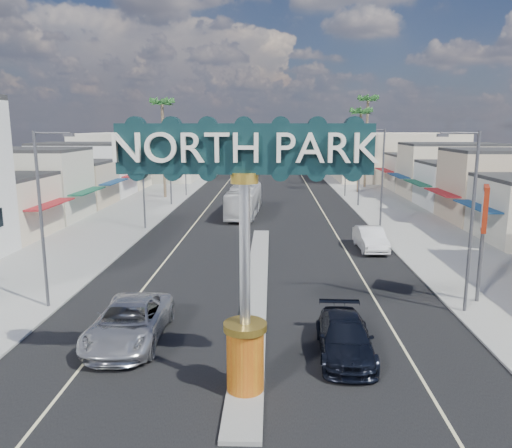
# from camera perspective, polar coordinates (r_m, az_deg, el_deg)

# --- Properties ---
(ground) EXTENTS (160.00, 160.00, 0.00)m
(ground) POSITION_cam_1_polar(r_m,az_deg,el_deg) (45.01, 0.66, -0.69)
(ground) COLOR gray
(ground) RESTS_ON ground
(road) EXTENTS (20.00, 120.00, 0.01)m
(road) POSITION_cam_1_polar(r_m,az_deg,el_deg) (45.00, 0.66, -0.68)
(road) COLOR black
(road) RESTS_ON ground
(median_island) EXTENTS (1.30, 30.00, 0.16)m
(median_island) POSITION_cam_1_polar(r_m,az_deg,el_deg) (29.51, 0.02, -6.92)
(median_island) COLOR gray
(median_island) RESTS_ON ground
(sidewalk_left) EXTENTS (8.00, 120.00, 0.12)m
(sidewalk_left) POSITION_cam_1_polar(r_m,az_deg,el_deg) (47.38, -16.52, -0.48)
(sidewalk_left) COLOR gray
(sidewalk_left) RESTS_ON ground
(sidewalk_right) EXTENTS (8.00, 120.00, 0.12)m
(sidewalk_right) POSITION_cam_1_polar(r_m,az_deg,el_deg) (46.86, 18.04, -0.70)
(sidewalk_right) COLOR gray
(sidewalk_right) RESTS_ON ground
(storefront_row_left) EXTENTS (12.00, 42.00, 6.00)m
(storefront_row_left) POSITION_cam_1_polar(r_m,az_deg,el_deg) (62.54, -21.71, 4.64)
(storefront_row_left) COLOR beige
(storefront_row_left) RESTS_ON ground
(storefront_row_right) EXTENTS (12.00, 42.00, 6.00)m
(storefront_row_right) POSITION_cam_1_polar(r_m,az_deg,el_deg) (61.86, 23.83, 4.42)
(storefront_row_right) COLOR #B7B29E
(storefront_row_right) RESTS_ON ground
(backdrop_far_left) EXTENTS (20.00, 20.00, 8.00)m
(backdrop_far_left) POSITION_cam_1_polar(r_m,az_deg,el_deg) (92.08, -12.68, 7.62)
(backdrop_far_left) COLOR #B7B29E
(backdrop_far_left) RESTS_ON ground
(backdrop_far_right) EXTENTS (20.00, 20.00, 8.00)m
(backdrop_far_right) POSITION_cam_1_polar(r_m,az_deg,el_deg) (91.66, 15.27, 7.48)
(backdrop_far_right) COLOR beige
(backdrop_far_right) RESTS_ON ground
(gateway_sign) EXTENTS (8.20, 1.50, 9.15)m
(gateway_sign) POSITION_cam_1_polar(r_m,az_deg,el_deg) (16.38, -1.31, -0.49)
(gateway_sign) COLOR #B6320E
(gateway_sign) RESTS_ON median_island
(traffic_signal_left) EXTENTS (5.09, 0.45, 6.00)m
(traffic_signal_left) POSITION_cam_1_polar(r_m,az_deg,el_deg) (59.11, -8.04, 6.23)
(traffic_signal_left) COLOR #47474C
(traffic_signal_left) RESTS_ON ground
(traffic_signal_right) EXTENTS (5.09, 0.45, 6.00)m
(traffic_signal_right) POSITION_cam_1_polar(r_m,az_deg,el_deg) (58.83, 9.98, 6.14)
(traffic_signal_right) COLOR #47474C
(traffic_signal_right) RESTS_ON ground
(streetlight_l_near) EXTENTS (2.03, 0.22, 9.00)m
(streetlight_l_near) POSITION_cam_1_polar(r_m,az_deg,el_deg) (26.89, -23.10, 1.34)
(streetlight_l_near) COLOR #47474C
(streetlight_l_near) RESTS_ON ground
(streetlight_l_mid) EXTENTS (2.03, 0.22, 9.00)m
(streetlight_l_mid) POSITION_cam_1_polar(r_m,az_deg,el_deg) (45.66, -12.60, 5.65)
(streetlight_l_mid) COLOR #47474C
(streetlight_l_mid) RESTS_ON ground
(streetlight_l_far) EXTENTS (2.03, 0.22, 9.00)m
(streetlight_l_far) POSITION_cam_1_polar(r_m,az_deg,el_deg) (67.13, -7.95, 7.48)
(streetlight_l_far) COLOR #47474C
(streetlight_l_far) RESTS_ON ground
(streetlight_r_near) EXTENTS (2.03, 0.22, 9.00)m
(streetlight_r_near) POSITION_cam_1_polar(r_m,az_deg,el_deg) (26.20, 23.17, 1.10)
(streetlight_r_near) COLOR #47474C
(streetlight_r_near) RESTS_ON ground
(streetlight_r_mid) EXTENTS (2.03, 0.22, 9.00)m
(streetlight_r_mid) POSITION_cam_1_polar(r_m,az_deg,el_deg) (45.26, 14.06, 5.53)
(streetlight_r_mid) COLOR #47474C
(streetlight_r_mid) RESTS_ON ground
(streetlight_r_far) EXTENTS (2.03, 0.22, 9.00)m
(streetlight_r_far) POSITION_cam_1_polar(r_m,az_deg,el_deg) (66.86, 10.12, 7.40)
(streetlight_r_far) COLOR #47474C
(streetlight_r_far) RESTS_ON ground
(palm_left_far) EXTENTS (2.60, 2.60, 13.10)m
(palm_left_far) POSITION_cam_1_polar(r_m,az_deg,el_deg) (65.57, -10.68, 12.94)
(palm_left_far) COLOR brown
(palm_left_far) RESTS_ON ground
(palm_right_mid) EXTENTS (2.60, 2.60, 12.10)m
(palm_right_mid) POSITION_cam_1_polar(r_m,az_deg,el_deg) (71.09, 11.90, 12.02)
(palm_right_mid) COLOR brown
(palm_right_mid) RESTS_ON ground
(palm_right_far) EXTENTS (2.60, 2.60, 14.10)m
(palm_right_far) POSITION_cam_1_polar(r_m,az_deg,el_deg) (77.40, 12.67, 13.22)
(palm_right_far) COLOR brown
(palm_right_far) RESTS_ON ground
(suv_left) EXTENTS (2.94, 6.35, 1.76)m
(suv_left) POSITION_cam_1_polar(r_m,az_deg,el_deg) (22.69, -14.28, -10.80)
(suv_left) COLOR #B0B0B5
(suv_left) RESTS_ON ground
(suv_right) EXTENTS (2.31, 5.34, 1.53)m
(suv_right) POSITION_cam_1_polar(r_m,az_deg,el_deg) (21.13, 10.13, -12.66)
(suv_right) COLOR black
(suv_right) RESTS_ON ground
(car_parked_right) EXTENTS (1.98, 5.28, 1.72)m
(car_parked_right) POSITION_cam_1_polar(r_m,az_deg,el_deg) (38.69, 12.94, -1.64)
(car_parked_right) COLOR silver
(car_parked_right) RESTS_ON ground
(city_bus) EXTENTS (3.35, 11.61, 3.19)m
(city_bus) POSITION_cam_1_polar(r_m,az_deg,el_deg) (52.25, -1.36, 2.74)
(city_bus) COLOR silver
(city_bus) RESTS_ON ground
(bank_pylon_sign) EXTENTS (0.91, 1.87, 6.13)m
(bank_pylon_sign) POSITION_cam_1_polar(r_m,az_deg,el_deg) (28.07, 24.63, 0.95)
(bank_pylon_sign) COLOR #47474C
(bank_pylon_sign) RESTS_ON sidewalk_right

